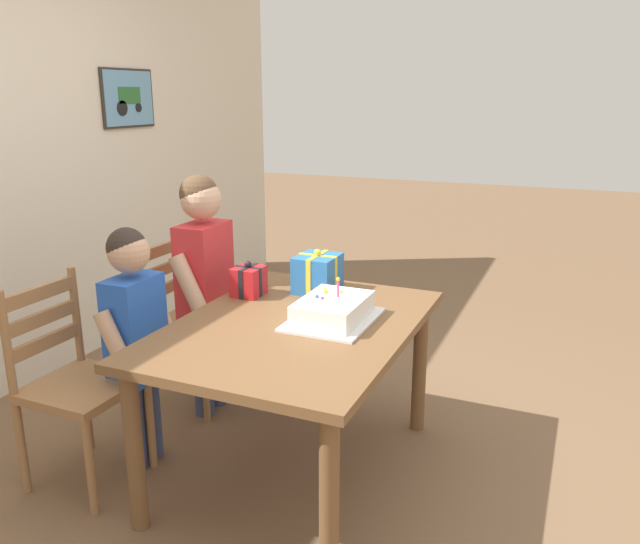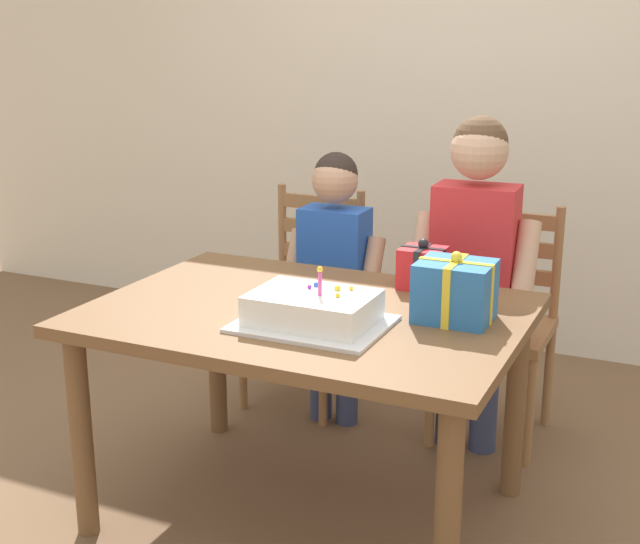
# 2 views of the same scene
# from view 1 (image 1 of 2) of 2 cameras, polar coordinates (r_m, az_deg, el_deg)

# --- Properties ---
(ground_plane) EXTENTS (20.00, 20.00, 0.00)m
(ground_plane) POSITION_cam_1_polar(r_m,az_deg,el_deg) (3.04, -2.13, -17.52)
(ground_plane) COLOR brown
(dining_table) EXTENTS (1.35, 0.98, 0.73)m
(dining_table) POSITION_cam_1_polar(r_m,az_deg,el_deg) (2.75, -2.27, -6.44)
(dining_table) COLOR brown
(dining_table) RESTS_ON ground
(birthday_cake) EXTENTS (0.44, 0.34, 0.19)m
(birthday_cake) POSITION_cam_1_polar(r_m,az_deg,el_deg) (2.72, 1.18, -3.49)
(birthday_cake) COLOR silver
(birthday_cake) RESTS_ON dining_table
(gift_box_red_large) EXTENTS (0.15, 0.14, 0.18)m
(gift_box_red_large) POSITION_cam_1_polar(r_m,az_deg,el_deg) (3.07, -6.50, -0.82)
(gift_box_red_large) COLOR red
(gift_box_red_large) RESTS_ON dining_table
(gift_box_beside_cake) EXTENTS (0.23, 0.20, 0.22)m
(gift_box_beside_cake) POSITION_cam_1_polar(r_m,az_deg,el_deg) (3.11, -0.22, -0.12)
(gift_box_beside_cake) COLOR #286BB7
(gift_box_beside_cake) RESTS_ON dining_table
(chair_left) EXTENTS (0.42, 0.42, 0.92)m
(chair_left) POSITION_cam_1_polar(r_m,az_deg,el_deg) (2.97, -21.32, -9.25)
(chair_left) COLOR #996B42
(chair_left) RESTS_ON ground
(chair_right) EXTENTS (0.42, 0.42, 0.92)m
(chair_right) POSITION_cam_1_polar(r_m,az_deg,el_deg) (3.56, -11.97, -4.32)
(chair_right) COLOR #996B42
(chair_right) RESTS_ON ground
(child_older) EXTENTS (0.47, 0.27, 1.29)m
(child_older) POSITION_cam_1_polar(r_m,az_deg,el_deg) (3.32, -10.38, 0.02)
(child_older) COLOR #38426B
(child_older) RESTS_ON ground
(child_younger) EXTENTS (0.40, 0.23, 1.12)m
(child_younger) POSITION_cam_1_polar(r_m,az_deg,el_deg) (2.92, -16.39, -4.64)
(child_younger) COLOR #38426B
(child_younger) RESTS_ON ground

